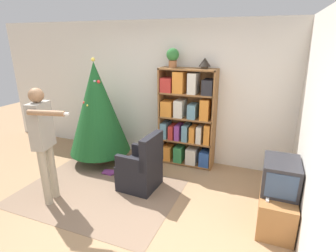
# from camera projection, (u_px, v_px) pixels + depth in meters

# --- Properties ---
(ground_plane) EXTENTS (14.00, 14.00, 0.00)m
(ground_plane) POSITION_uv_depth(u_px,v_px,m) (114.00, 218.00, 3.48)
(ground_plane) COLOR #9E7A56
(wall_back) EXTENTS (8.00, 0.10, 2.60)m
(wall_back) POSITION_uv_depth(u_px,v_px,m) (172.00, 92.00, 4.98)
(wall_back) COLOR silver
(wall_back) RESTS_ON ground_plane
(wall_right) EXTENTS (0.10, 8.00, 2.60)m
(wall_right) POSITION_uv_depth(u_px,v_px,m) (327.00, 156.00, 2.29)
(wall_right) COLOR silver
(wall_right) RESTS_ON ground_plane
(area_rug) EXTENTS (2.40, 1.69, 0.01)m
(area_rug) POSITION_uv_depth(u_px,v_px,m) (98.00, 193.00, 4.06)
(area_rug) COLOR #7F6651
(area_rug) RESTS_ON ground_plane
(bookshelf) EXTENTS (1.02, 0.34, 1.79)m
(bookshelf) POSITION_uv_depth(u_px,v_px,m) (187.00, 119.00, 4.75)
(bookshelf) COLOR brown
(bookshelf) RESTS_ON ground_plane
(tv_stand) EXTENTS (0.42, 0.95, 0.47)m
(tv_stand) POSITION_uv_depth(u_px,v_px,m) (276.00, 205.00, 3.37)
(tv_stand) COLOR #996638
(tv_stand) RESTS_ON ground_plane
(television) EXTENTS (0.42, 0.57, 0.39)m
(television) POSITION_uv_depth(u_px,v_px,m) (281.00, 175.00, 3.23)
(television) COLOR #28282D
(television) RESTS_ON tv_stand
(game_remote) EXTENTS (0.04, 0.12, 0.02)m
(game_remote) POSITION_uv_depth(u_px,v_px,m) (267.00, 199.00, 3.08)
(game_remote) COLOR white
(game_remote) RESTS_ON tv_stand
(christmas_tree) EXTENTS (1.12, 1.12, 1.96)m
(christmas_tree) POSITION_uv_depth(u_px,v_px,m) (97.00, 108.00, 4.80)
(christmas_tree) COLOR #4C3323
(christmas_tree) RESTS_ON ground_plane
(armchair) EXTENTS (0.60, 0.59, 0.92)m
(armchair) POSITION_uv_depth(u_px,v_px,m) (142.00, 169.00, 4.11)
(armchair) COLOR black
(armchair) RESTS_ON ground_plane
(standing_person) EXTENTS (0.69, 0.46, 1.67)m
(standing_person) POSITION_uv_depth(u_px,v_px,m) (43.00, 137.00, 3.57)
(standing_person) COLOR #9E937F
(standing_person) RESTS_ON ground_plane
(potted_plant) EXTENTS (0.22, 0.22, 0.33)m
(potted_plant) POSITION_uv_depth(u_px,v_px,m) (173.00, 56.00, 4.51)
(potted_plant) COLOR #935B38
(potted_plant) RESTS_ON bookshelf
(table_lamp) EXTENTS (0.20, 0.20, 0.18)m
(table_lamp) POSITION_uv_depth(u_px,v_px,m) (205.00, 63.00, 4.34)
(table_lamp) COLOR #473828
(table_lamp) RESTS_ON bookshelf
(book_pile_near_tree) EXTENTS (0.24, 0.17, 0.05)m
(book_pile_near_tree) POSITION_uv_depth(u_px,v_px,m) (109.00, 172.00, 4.62)
(book_pile_near_tree) COLOR #843889
(book_pile_near_tree) RESTS_ON ground_plane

